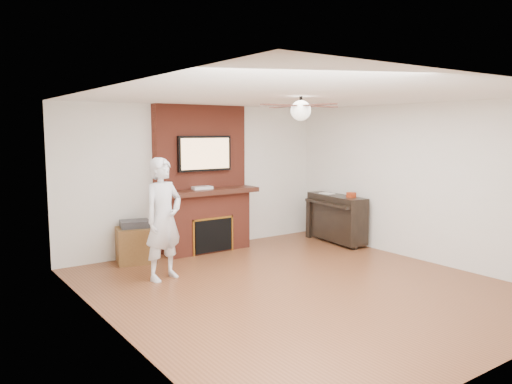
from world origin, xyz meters
TOP-DOWN VIEW (x-y plane):
  - room_shell at (0.00, 0.00)m, footprint 5.36×5.86m
  - fireplace at (0.00, 2.55)m, footprint 1.78×0.64m
  - tv at (0.00, 2.50)m, footprint 1.00×0.08m
  - ceiling_fan at (-0.00, 0.00)m, footprint 1.21×1.21m
  - person at (-1.31, 1.36)m, footprint 0.72×0.58m
  - side_table at (-1.29, 2.48)m, footprint 0.69×0.69m
  - piano at (2.28, 1.65)m, footprint 0.66×1.39m
  - cable_box at (-0.09, 2.45)m, footprint 0.35×0.23m
  - candle_orange at (-0.07, 2.33)m, footprint 0.07×0.07m
  - candle_green at (0.08, 2.31)m, footprint 0.07×0.07m
  - candle_cream at (0.19, 2.35)m, footprint 0.08×0.08m
  - candle_blue at (0.19, 2.36)m, footprint 0.06×0.06m

SIDE VIEW (x-z plane):
  - candle_blue at x=0.19m, z-range 0.00..0.09m
  - candle_green at x=0.08m, z-range 0.00..0.09m
  - candle_orange at x=-0.07m, z-range 0.00..0.10m
  - candle_cream at x=0.19m, z-range 0.00..0.11m
  - side_table at x=-1.29m, z-range -0.03..0.64m
  - piano at x=2.28m, z-range -0.01..0.96m
  - person at x=-1.31m, z-range 0.00..1.70m
  - fireplace at x=0.00m, z-range -0.25..2.25m
  - cable_box at x=-0.09m, z-range 1.08..1.13m
  - room_shell at x=0.00m, z-range -0.18..2.68m
  - tv at x=0.00m, z-range 1.38..1.98m
  - ceiling_fan at x=0.00m, z-range 2.18..2.49m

